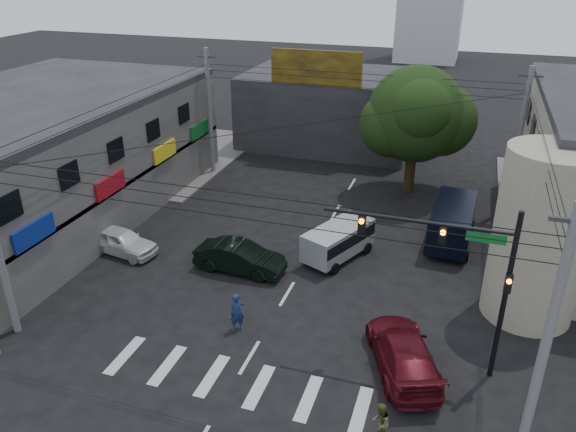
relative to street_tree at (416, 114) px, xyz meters
The scene contains 18 objects.
ground 18.30m from the street_tree, 103.24° to the right, with size 160.00×160.00×0.00m, color black.
sidewalk_far_left 22.67m from the street_tree, behind, with size 16.00×16.00×0.15m, color #514F4C.
building_left 24.68m from the street_tree, 153.43° to the right, with size 14.00×24.00×7.00m, color #4A4744.
corner_column 14.84m from the street_tree, 61.70° to the right, with size 4.00×4.00×8.00m, color gray.
building_far 12.29m from the street_tree, 131.63° to the left, with size 14.00×10.00×6.00m, color #232326.
billboard 9.17m from the street_tree, 152.86° to the left, with size 7.00×0.30×2.60m, color olive.
street_tree is the anchor object (origin of this frame).
traffic_gantry 18.42m from the street_tree, 78.01° to the right, with size 7.10×0.35×7.20m.
utility_pole_near_right 22.48m from the street_tree, 73.18° to the right, with size 0.32×0.32×9.20m, color #59595B.
utility_pole_far_left 14.56m from the street_tree, behind, with size 0.32×0.32×9.20m, color #59595B.
utility_pole_far_right 6.63m from the street_tree, ahead, with size 0.32×0.32×9.20m, color #59595B.
dark_sedan 16.06m from the street_tree, 117.31° to the right, with size 4.82×1.83×1.57m, color black.
white_compact 20.30m from the street_tree, 135.22° to the right, with size 4.42×2.33×1.43m, color silver.
maroon_sedan 19.37m from the street_tree, 83.60° to the right, with size 4.07×5.85×1.57m, color #4E0B15.
silver_minivan 11.92m from the street_tree, 103.01° to the right, with size 3.43×4.73×1.88m, color #A6A9AE, non-canonical shape.
navy_van 8.77m from the street_tree, 64.70° to the right, with size 2.43×5.77×2.27m, color black, non-canonical shape.
traffic_officer 19.64m from the street_tree, 105.77° to the right, with size 0.79×0.75×1.82m, color navy.
pedestrian_olive 23.17m from the street_tree, 85.32° to the right, with size 0.60×0.76×1.53m, color #474B23.
Camera 1 is at (7.29, -20.09, 15.36)m, focal length 35.00 mm.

